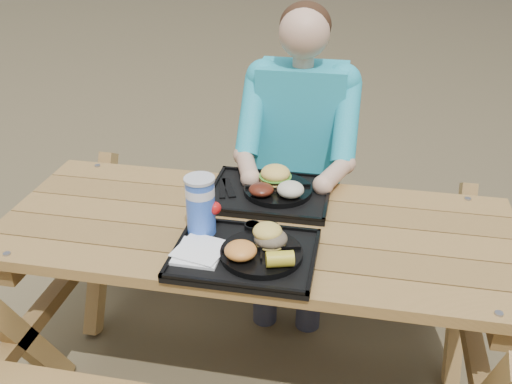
# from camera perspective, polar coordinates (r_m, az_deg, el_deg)

# --- Properties ---
(ground) EXTENTS (60.00, 60.00, 0.00)m
(ground) POSITION_cam_1_polar(r_m,az_deg,el_deg) (2.47, 0.00, -18.32)
(ground) COLOR #999999
(ground) RESTS_ON ground
(picnic_table) EXTENTS (1.80, 1.49, 0.75)m
(picnic_table) POSITION_cam_1_polar(r_m,az_deg,el_deg) (2.21, 0.00, -11.61)
(picnic_table) COLOR #999999
(picnic_table) RESTS_ON ground
(tray_near) EXTENTS (0.45, 0.35, 0.02)m
(tray_near) POSITION_cam_1_polar(r_m,az_deg,el_deg) (1.82, -1.14, -6.39)
(tray_near) COLOR black
(tray_near) RESTS_ON picnic_table
(tray_far) EXTENTS (0.45, 0.35, 0.02)m
(tray_far) POSITION_cam_1_polar(r_m,az_deg,el_deg) (2.16, 1.37, -0.29)
(tray_far) COLOR black
(tray_far) RESTS_ON picnic_table
(plate_near) EXTENTS (0.26, 0.26, 0.02)m
(plate_near) POSITION_cam_1_polar(r_m,az_deg,el_deg) (1.79, 0.55, -6.14)
(plate_near) COLOR black
(plate_near) RESTS_ON tray_near
(plate_far) EXTENTS (0.26, 0.26, 0.02)m
(plate_far) POSITION_cam_1_polar(r_m,az_deg,el_deg) (2.16, 2.20, 0.22)
(plate_far) COLOR black
(plate_far) RESTS_ON tray_far
(napkin_stack) EXTENTS (0.16, 0.16, 0.02)m
(napkin_stack) POSITION_cam_1_polar(r_m,az_deg,el_deg) (1.81, -5.90, -5.95)
(napkin_stack) COLOR white
(napkin_stack) RESTS_ON tray_near
(soda_cup) EXTENTS (0.10, 0.10, 0.19)m
(soda_cup) POSITION_cam_1_polar(r_m,az_deg,el_deg) (1.88, -5.55, -1.47)
(soda_cup) COLOR blue
(soda_cup) RESTS_ON tray_near
(condiment_bbq) EXTENTS (0.05, 0.05, 0.03)m
(condiment_bbq) POSITION_cam_1_polar(r_m,az_deg,el_deg) (1.91, -0.37, -3.62)
(condiment_bbq) COLOR #310505
(condiment_bbq) RESTS_ON tray_near
(condiment_mustard) EXTENTS (0.05, 0.05, 0.03)m
(condiment_mustard) POSITION_cam_1_polar(r_m,az_deg,el_deg) (1.90, 1.52, -3.72)
(condiment_mustard) COLOR gold
(condiment_mustard) RESTS_ON tray_near
(sandwich) EXTENTS (0.10, 0.10, 0.10)m
(sandwich) POSITION_cam_1_polar(r_m,az_deg,el_deg) (1.79, 1.49, -3.83)
(sandwich) COLOR #E5C151
(sandwich) RESTS_ON plate_near
(mac_cheese) EXTENTS (0.10, 0.10, 0.05)m
(mac_cheese) POSITION_cam_1_polar(r_m,az_deg,el_deg) (1.74, -1.55, -5.87)
(mac_cheese) COLOR #E5933C
(mac_cheese) RESTS_ON plate_near
(corn_cob) EXTENTS (0.10, 0.10, 0.05)m
(corn_cob) POSITION_cam_1_polar(r_m,az_deg,el_deg) (1.71, 2.41, -6.71)
(corn_cob) COLOR gold
(corn_cob) RESTS_ON plate_near
(cutlery_far) EXTENTS (0.09, 0.16, 0.01)m
(cutlery_far) POSITION_cam_1_polar(r_m,az_deg,el_deg) (2.19, -2.74, 0.44)
(cutlery_far) COLOR black
(cutlery_far) RESTS_ON tray_far
(burger) EXTENTS (0.12, 0.12, 0.10)m
(burger) POSITION_cam_1_polar(r_m,az_deg,el_deg) (2.17, 1.96, 2.23)
(burger) COLOR #F4C356
(burger) RESTS_ON plate_far
(baked_beans) EXTENTS (0.09, 0.09, 0.04)m
(baked_beans) POSITION_cam_1_polar(r_m,az_deg,el_deg) (2.09, 0.53, 0.25)
(baked_beans) COLOR #541D10
(baked_beans) RESTS_ON plate_far
(potato_salad) EXTENTS (0.10, 0.10, 0.06)m
(potato_salad) POSITION_cam_1_polar(r_m,az_deg,el_deg) (2.08, 3.47, 0.26)
(potato_salad) COLOR beige
(potato_salad) RESTS_ON plate_far
(diner) EXTENTS (0.48, 0.84, 1.28)m
(diner) POSITION_cam_1_polar(r_m,az_deg,el_deg) (2.63, 4.32, 2.10)
(diner) COLOR #1ABCB5
(diner) RESTS_ON ground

